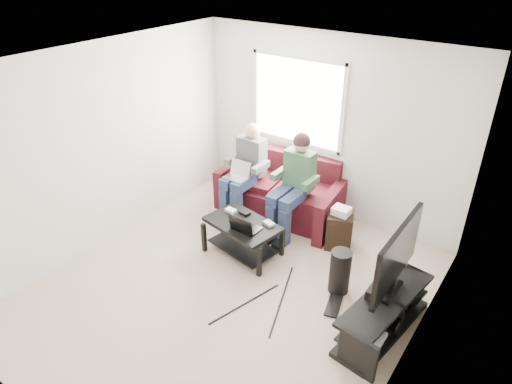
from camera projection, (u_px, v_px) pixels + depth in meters
floor at (230, 289)px, 5.37m from camera, size 4.50×4.50×0.00m
ceiling at (222, 67)px, 4.11m from camera, size 4.50×4.50×0.00m
wall_back at (328, 129)px, 6.34m from camera, size 4.50×0.00×4.50m
wall_front at (22, 323)px, 3.14m from camera, size 4.50×0.00×4.50m
wall_left at (103, 148)px, 5.75m from camera, size 0.00×4.50×4.50m
wall_right at (417, 262)px, 3.73m from camera, size 0.00×4.50×4.50m
window at (297, 101)px, 6.43m from camera, size 1.48×0.04×1.28m
sofa at (280, 193)px, 6.75m from camera, size 1.95×1.05×0.87m
person_left at (245, 168)px, 6.51m from camera, size 0.40×0.70×1.36m
person_right at (294, 178)px, 6.09m from camera, size 0.40×0.71×1.40m
laptop_silver at (237, 174)px, 6.38m from camera, size 0.34×0.25×0.24m
coffee_table at (243, 231)px, 5.82m from camera, size 1.02×0.73×0.47m
laptop_black at (246, 220)px, 5.59m from camera, size 0.36×0.26×0.24m
controller_a at (231, 211)px, 5.98m from camera, size 0.15×0.10×0.04m
controller_b at (245, 213)px, 5.93m from camera, size 0.15×0.11×0.04m
controller_c at (269, 224)px, 5.71m from camera, size 0.16×0.13×0.04m
tv_stand at (383, 316)px, 4.71m from camera, size 0.58×1.39×0.44m
tv at (397, 256)px, 4.44m from camera, size 0.12×1.10×0.81m
soundbar at (380, 284)px, 4.70m from camera, size 0.12×0.50×0.10m
drink_cup at (405, 260)px, 5.04m from camera, size 0.08×0.08×0.12m
console_white at (369, 335)px, 4.40m from camera, size 0.30×0.22×0.06m
console_grey at (395, 294)px, 4.89m from camera, size 0.34×0.26×0.08m
console_black at (383, 313)px, 4.64m from camera, size 0.38×0.30×0.07m
subwoofer at (340, 272)px, 5.23m from camera, size 0.24×0.24×0.55m
keyboard_floor at (334, 303)px, 5.14m from camera, size 0.26×0.46×0.02m
end_table at (339, 229)px, 6.00m from camera, size 0.33×0.33×0.59m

